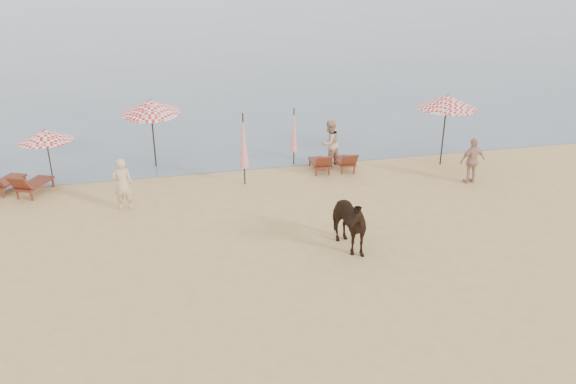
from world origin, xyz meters
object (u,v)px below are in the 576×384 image
lounger_cluster_right (333,162)px  umbrella_closed_right (244,141)px  beachgoer_right_a (330,143)px  beachgoer_left (123,184)px  beachgoer_right_b (472,161)px  umbrella_open_left_b (150,106)px  umbrella_closed_left (294,130)px  cow (345,222)px  umbrella_open_right (447,102)px  umbrella_open_left_a (45,135)px

lounger_cluster_right → umbrella_closed_right: (-3.44, -0.49, 1.20)m
beachgoer_right_a → umbrella_closed_right: bearing=-12.8°
umbrella_closed_right → beachgoer_left: umbrella_closed_right is taller
lounger_cluster_right → beachgoer_right_a: size_ratio=0.91×
beachgoer_left → beachgoer_right_b: beachgoer_left is taller
lounger_cluster_right → umbrella_open_left_b: bearing=165.4°
beachgoer_right_a → beachgoer_left: bearing=-13.6°
lounger_cluster_right → beachgoer_right_a: 0.84m
umbrella_open_left_b → beachgoer_right_b: umbrella_open_left_b is taller
lounger_cluster_right → umbrella_closed_right: bearing=-169.0°
umbrella_closed_left → cow: umbrella_closed_left is taller
umbrella_open_left_b → cow: 9.47m
umbrella_open_right → beachgoer_right_a: size_ratio=1.53×
umbrella_open_right → cow: umbrella_open_right is taller
umbrella_open_left_a → beachgoer_right_b: (14.47, -3.15, -1.02)m
lounger_cluster_right → cow: (-1.54, -5.87, 0.43)m
beachgoer_left → beachgoer_right_a: size_ratio=0.95×
umbrella_open_right → umbrella_closed_left: bearing=158.5°
umbrella_open_right → beachgoer_left: 12.03m
umbrella_closed_left → umbrella_open_left_a: bearing=-179.3°
umbrella_open_left_b → beachgoer_right_a: 6.83m
umbrella_open_left_b → umbrella_closed_right: (3.04, -2.54, -0.78)m
beachgoer_right_b → umbrella_open_left_a: bearing=-16.6°
umbrella_closed_right → beachgoer_left: (-4.08, -1.23, -0.74)m
beachgoer_right_b → cow: bearing=27.2°
lounger_cluster_right → umbrella_closed_left: bearing=143.4°
umbrella_open_left_a → umbrella_closed_left: 8.79m
umbrella_closed_right → beachgoer_right_b: size_ratio=1.57×
umbrella_closed_left → cow: size_ratio=1.17×
lounger_cluster_right → umbrella_open_right: size_ratio=0.59×
umbrella_open_right → umbrella_closed_right: (-7.74, -0.26, -0.90)m
umbrella_open_right → umbrella_closed_left: 5.82m
lounger_cluster_right → beachgoer_left: (-7.52, -1.72, 0.47)m
umbrella_open_right → beachgoer_right_b: (0.13, -1.99, -1.66)m
umbrella_open_left_a → beachgoer_right_a: (10.09, -0.28, -0.94)m
umbrella_open_left_b → umbrella_closed_left: umbrella_open_left_b is taller
umbrella_closed_left → umbrella_closed_right: (-2.17, -1.53, 0.20)m
umbrella_open_left_a → umbrella_open_left_b: umbrella_open_left_b is taller
umbrella_open_left_a → umbrella_closed_right: (6.60, -1.43, -0.25)m
umbrella_open_left_a → cow: umbrella_open_left_a is taller
umbrella_open_left_a → beachgoer_left: bearing=-27.0°
lounger_cluster_right → beachgoer_right_b: beachgoer_right_b is taller
beachgoer_right_a → umbrella_open_right: bearing=137.3°
lounger_cluster_right → umbrella_open_right: umbrella_open_right is taller
umbrella_open_left_a → umbrella_closed_right: umbrella_closed_right is taller
lounger_cluster_right → cow: size_ratio=0.84×
beachgoer_right_a → beachgoer_right_b: bearing=115.8°
umbrella_open_right → umbrella_closed_left: size_ratio=1.22×
lounger_cluster_right → umbrella_closed_left: umbrella_closed_left is taller
lounger_cluster_right → cow: bearing=-101.7°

